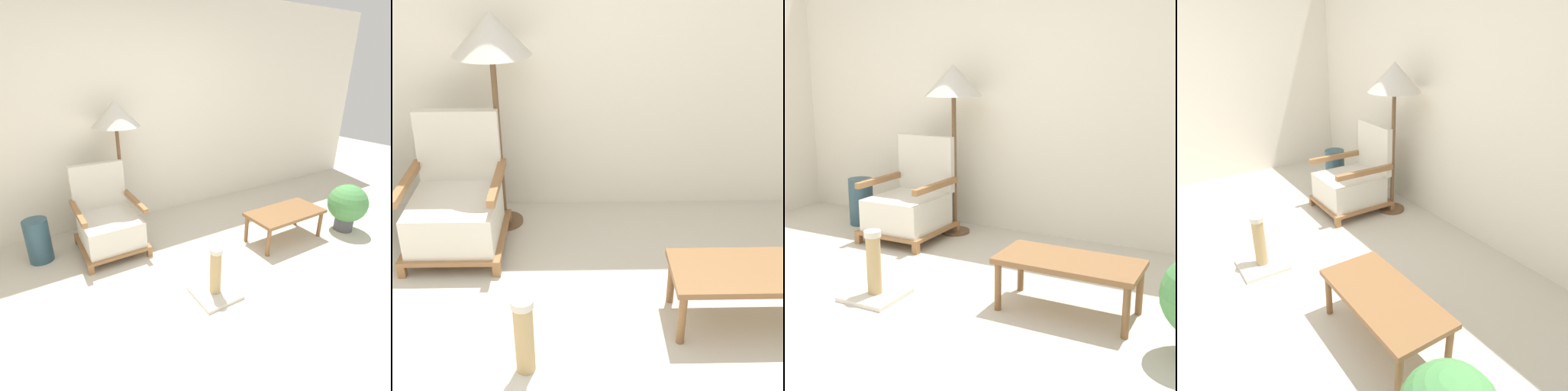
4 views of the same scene
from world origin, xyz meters
TOP-DOWN VIEW (x-y plane):
  - wall_back at (0.00, 2.22)m, footprint 8.00×0.06m
  - armchair at (-0.66, 1.57)m, footprint 0.65×0.70m
  - floor_lamp at (-0.38, 1.88)m, footprint 0.52×0.52m
  - coffee_table at (1.10, 0.74)m, footprint 0.88×0.43m
  - scratching_post at (-0.10, 0.36)m, footprint 0.37×0.37m

SIDE VIEW (x-z plane):
  - scratching_post at x=-0.10m, z-range -0.10..0.36m
  - coffee_table at x=1.10m, z-range 0.13..0.48m
  - armchair at x=-0.66m, z-range -0.14..0.75m
  - floor_lamp at x=-0.38m, z-range 0.57..2.10m
  - wall_back at x=0.00m, z-range 0.00..2.70m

